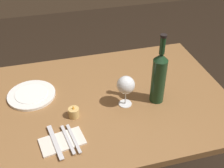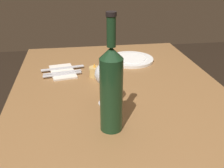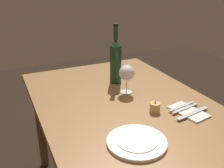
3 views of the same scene
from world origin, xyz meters
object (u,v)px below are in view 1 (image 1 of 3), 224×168
Objects in this scene: votive_candle at (74,113)px; dinner_plate at (32,95)px; folded_napkin at (62,141)px; fork_outer at (74,138)px; wine_glass_left at (126,85)px; wine_bottle at (159,77)px; table_knife at (55,142)px; fork_inner at (68,139)px.

votive_candle is 0.29m from dinner_plate.
folded_napkin is at bearing 63.10° from votive_candle.
folded_napkin is at bearing 0.00° from fork_outer.
folded_napkin is at bearing 107.71° from dinner_plate.
fork_outer reaches higher than folded_napkin.
dinner_plate is at bearing -22.60° from wine_glass_left.
wine_bottle reaches higher than folded_napkin.
wine_bottle is 1.50× the size of dinner_plate.
wine_glass_left is at bearing -149.23° from fork_outer.
table_knife is (0.37, 0.17, -0.11)m from wine_glass_left.
dinner_plate is (0.62, -0.20, -0.14)m from wine_bottle.
fork_outer is at bearing 180.00° from folded_napkin.
votive_candle is 0.37× the size of fork_inner.
votive_candle is 0.17m from folded_napkin.
dinner_plate is 1.38× the size of fork_outer.
fork_outer is (-0.05, 0.00, 0.01)m from folded_napkin.
folded_napkin is 1.14× the size of fork_inner.
fork_inner is (-0.03, 0.00, 0.01)m from folded_napkin.
table_knife is (0.11, 0.15, -0.01)m from votive_candle.
dinner_plate reaches higher than fork_inner.
wine_bottle is at bearing -162.97° from table_knife.
dinner_plate is 1.18× the size of table_knife.
wine_glass_left is at bearing -3.01° from wine_bottle.
wine_glass_left is 0.35m from fork_outer.
fork_outer is (0.03, 0.15, -0.01)m from votive_candle.
folded_napkin is (-0.12, 0.36, -0.00)m from dinner_plate.
wine_bottle is 0.57m from table_knife.
votive_candle is 0.27× the size of dinner_plate.
wine_bottle is 0.52m from fork_inner.
dinner_plate is 1.20× the size of folded_napkin.
fork_inner and table_knife have the same top height.
folded_napkin is (0.34, 0.17, -0.11)m from wine_glass_left.
folded_napkin is (0.50, 0.16, -0.14)m from wine_bottle.
votive_candle is 0.16m from fork_inner.
dinner_plate is at bearing -68.77° from fork_inner.
votive_candle is 0.15m from fork_outer.
votive_candle is (0.26, 0.02, -0.09)m from wine_glass_left.
votive_candle is at bearing -116.90° from folded_napkin.
fork_inner is at bearing 71.23° from votive_candle.
wine_bottle reaches higher than votive_candle.
dinner_plate reaches higher than fork_outer.
dinner_plate is (0.19, -0.21, -0.02)m from votive_candle.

